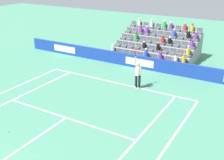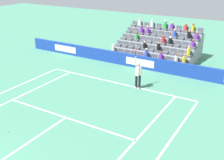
{
  "view_description": "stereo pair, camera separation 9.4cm",
  "coord_description": "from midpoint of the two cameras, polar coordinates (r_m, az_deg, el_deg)",
  "views": [
    {
      "loc": [
        -8.68,
        3.5,
        7.44
      ],
      "look_at": [
        -0.77,
        -9.87,
        1.1
      ],
      "focal_mm": 44.92,
      "sensor_mm": 36.0,
      "label": 1
    },
    {
      "loc": [
        -8.76,
        3.45,
        7.44
      ],
      "look_at": [
        -0.77,
        -9.87,
        1.1
      ],
      "focal_mm": 44.92,
      "sensor_mm": 36.0,
      "label": 2
    }
  ],
  "objects": [
    {
      "name": "tennis_player",
      "position": [
        18.13,
        5.15,
        1.27
      ],
      "size": [
        0.52,
        0.38,
        2.85
      ],
      "color": "black",
      "rests_on": "ground"
    },
    {
      "name": "loose_tennis_ball",
      "position": [
        14.65,
        -20.55,
        -9.75
      ],
      "size": [
        0.07,
        0.07,
        0.07
      ],
      "primitive_type": "sphere",
      "color": "#D1E533",
      "rests_on": "ground"
    },
    {
      "name": "line_service",
      "position": [
        15.13,
        -9.5,
        -7.57
      ],
      "size": [
        8.23,
        0.1,
        0.01
      ],
      "primitive_type": "cube",
      "color": "white",
      "rests_on": "ground"
    },
    {
      "name": "line_centre_service",
      "position": [
        13.26,
        -18.55,
        -13.23
      ],
      "size": [
        0.1,
        6.4,
        0.01
      ],
      "primitive_type": "cube",
      "color": "white",
      "rests_on": "ground"
    },
    {
      "name": "line_singles_sideline_left",
      "position": [
        17.57,
        -20.89,
        -4.4
      ],
      "size": [
        0.1,
        11.89,
        0.01
      ],
      "primitive_type": "cube",
      "color": "white",
      "rests_on": "ground"
    },
    {
      "name": "line_singles_sideline_right",
      "position": [
        12.85,
        3.82,
        -13.2
      ],
      "size": [
        0.1,
        11.89,
        0.01
      ],
      "primitive_type": "cube",
      "color": "white",
      "rests_on": "ground"
    },
    {
      "name": "sponsor_barrier",
      "position": [
        21.94,
        5.57,
        3.67
      ],
      "size": [
        22.35,
        0.22,
        1.01
      ],
      "color": "#193899",
      "rests_on": "ground"
    },
    {
      "name": "line_centre_mark",
      "position": [
        19.09,
        0.81,
        -0.73
      ],
      "size": [
        0.1,
        0.2,
        0.01
      ],
      "primitive_type": "cube",
      "color": "white",
      "rests_on": "ground"
    },
    {
      "name": "line_baseline",
      "position": [
        19.17,
        0.96,
        -0.63
      ],
      "size": [
        10.97,
        0.1,
        0.01
      ],
      "primitive_type": "cube",
      "color": "white",
      "rests_on": "ground"
    },
    {
      "name": "stadium_stand",
      "position": [
        24.99,
        9.17,
        6.58
      ],
      "size": [
        6.82,
        4.75,
        3.03
      ],
      "color": "gray",
      "rests_on": "ground"
    },
    {
      "name": "line_doubles_sideline_right",
      "position": [
        12.43,
        9.64,
        -14.91
      ],
      "size": [
        0.1,
        11.89,
        0.01
      ],
      "primitive_type": "cube",
      "color": "white",
      "rests_on": "ground"
    }
  ]
}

